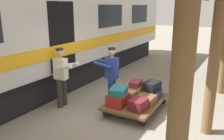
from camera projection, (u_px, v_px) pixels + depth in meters
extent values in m
plane|color=gray|center=(128.00, 113.00, 6.40)|extent=(60.00, 60.00, 0.00)
cylinder|color=brown|center=(214.00, 60.00, 5.00)|extent=(0.24, 0.24, 3.40)
cylinder|color=brown|center=(179.00, 114.00, 2.52)|extent=(0.24, 0.24, 3.40)
cube|color=silver|center=(26.00, 21.00, 7.53)|extent=(3.00, 16.37, 2.90)
cube|color=black|center=(31.00, 78.00, 8.03)|extent=(2.55, 15.55, 0.90)
cube|color=gold|center=(63.00, 50.00, 7.02)|extent=(0.03, 16.05, 0.36)
cube|color=black|center=(140.00, 14.00, 11.59)|extent=(0.02, 1.80, 0.84)
cube|color=black|center=(111.00, 16.00, 9.19)|extent=(0.02, 1.80, 0.84)
cube|color=black|center=(61.00, 36.00, 6.94)|extent=(0.12, 1.10, 2.00)
cube|color=brown|center=(136.00, 101.00, 6.55)|extent=(1.27, 1.92, 0.07)
cylinder|color=black|center=(142.00, 122.00, 5.70)|extent=(0.22, 0.05, 0.22)
cylinder|color=black|center=(106.00, 113.00, 6.19)|extent=(0.22, 0.05, 0.22)
cylinder|color=black|center=(162.00, 100.00, 6.99)|extent=(0.22, 0.05, 0.22)
cylinder|color=black|center=(131.00, 94.00, 7.48)|extent=(0.22, 0.05, 0.22)
cube|color=tan|center=(127.00, 95.00, 6.65)|extent=(0.48, 0.52, 0.20)
cube|color=maroon|center=(138.00, 104.00, 5.93)|extent=(0.42, 0.50, 0.27)
cube|color=gold|center=(135.00, 89.00, 7.09)|extent=(0.53, 0.61, 0.22)
cube|color=navy|center=(153.00, 93.00, 6.83)|extent=(0.50, 0.51, 0.19)
cube|color=#AD231E|center=(118.00, 100.00, 6.20)|extent=(0.46, 0.58, 0.30)
cube|color=brown|center=(146.00, 99.00, 6.38)|extent=(0.49, 0.53, 0.18)
cube|color=#1E666B|center=(119.00, 91.00, 6.16)|extent=(0.52, 0.63, 0.18)
cube|color=black|center=(152.00, 86.00, 6.80)|extent=(0.44, 0.57, 0.23)
cube|color=maroon|center=(136.00, 83.00, 7.01)|extent=(0.37, 0.52, 0.16)
cylinder|color=navy|center=(113.00, 90.00, 6.97)|extent=(0.16, 0.16, 0.82)
cylinder|color=navy|center=(111.00, 92.00, 6.79)|extent=(0.16, 0.16, 0.82)
cube|color=navy|center=(112.00, 68.00, 6.69)|extent=(0.39, 0.28, 0.60)
cylinder|color=tan|center=(112.00, 56.00, 6.61)|extent=(0.09, 0.09, 0.06)
sphere|color=tan|center=(112.00, 52.00, 6.57)|extent=(0.22, 0.22, 0.22)
cylinder|color=black|center=(112.00, 49.00, 6.55)|extent=(0.21, 0.21, 0.06)
cylinder|color=navy|center=(107.00, 63.00, 6.88)|extent=(0.54, 0.19, 0.21)
cylinder|color=navy|center=(103.00, 65.00, 6.59)|extent=(0.54, 0.19, 0.21)
cylinder|color=#332D28|center=(60.00, 94.00, 6.70)|extent=(0.16, 0.16, 0.82)
cylinder|color=#332D28|center=(64.00, 91.00, 6.87)|extent=(0.16, 0.16, 0.82)
cube|color=silver|center=(61.00, 69.00, 6.60)|extent=(0.38, 0.25, 0.60)
cylinder|color=tan|center=(60.00, 57.00, 6.51)|extent=(0.09, 0.09, 0.06)
sphere|color=tan|center=(60.00, 52.00, 6.47)|extent=(0.22, 0.22, 0.22)
cylinder|color=#332D28|center=(59.00, 49.00, 6.45)|extent=(0.21, 0.21, 0.06)
cylinder|color=silver|center=(63.00, 67.00, 6.34)|extent=(0.54, 0.14, 0.21)
cylinder|color=silver|center=(70.00, 65.00, 6.62)|extent=(0.54, 0.14, 0.21)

